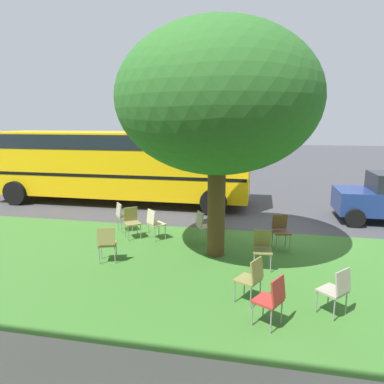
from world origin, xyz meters
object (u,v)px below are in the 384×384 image
chair_5 (154,222)px  chair_8 (107,242)px  street_tree (218,100)px  chair_4 (122,215)px  chair_0 (251,277)px  chair_9 (272,298)px  chair_1 (281,229)px  chair_6 (336,288)px  chair_3 (203,224)px  chair_7 (132,220)px  chair_2 (262,246)px  school_bus (120,160)px

chair_5 → chair_8: bearing=71.2°
street_tree → chair_4: size_ratio=6.32×
chair_0 → chair_9: size_ratio=1.00×
chair_0 → chair_4: 5.34m
chair_1 → chair_6: same height
chair_0 → chair_1: size_ratio=1.00×
chair_1 → chair_6: (-0.77, 3.23, 0.00)m
chair_4 → street_tree: bearing=156.6°
chair_4 → chair_8: size_ratio=1.00×
chair_3 → chair_9: (-1.75, 3.75, 0.00)m
chair_4 → chair_3: bearing=168.8°
chair_9 → chair_0: bearing=-64.1°
chair_3 → chair_7: size_ratio=1.00×
chair_4 → chair_7: size_ratio=1.00×
chair_8 → chair_7: bearing=-87.4°
chair_3 → chair_4: bearing=-11.2°
chair_0 → chair_7: (3.49, -3.05, 0.00)m
chair_9 → chair_3: bearing=-65.0°
street_tree → chair_3: size_ratio=6.32×
chair_1 → chair_7: 4.17m
chair_9 → chair_2: bearing=-86.3°
chair_3 → chair_9: same height
chair_5 → street_tree: bearing=157.3°
street_tree → chair_0: street_tree is taller
street_tree → chair_2: bearing=151.9°
chair_4 → chair_0: bearing=138.3°
street_tree → chair_8: bearing=22.4°
chair_3 → chair_8: same height
school_bus → chair_2: bearing=135.9°
chair_6 → school_bus: 10.18m
chair_5 → chair_8: size_ratio=1.00×
chair_2 → chair_8: (3.60, 0.40, 0.00)m
chair_0 → chair_6: (-1.44, 0.17, 0.00)m
chair_7 → school_bus: (2.02, -4.11, 1.24)m
chair_1 → chair_2: (0.48, 1.44, 0.00)m
chair_3 → chair_5: size_ratio=1.00×
chair_3 → chair_8: bearing=42.2°
chair_6 → school_bus: (6.95, -7.34, 1.24)m
chair_6 → chair_9: 1.22m
chair_4 → chair_6: same height
chair_5 → chair_8: (0.61, 1.79, 0.00)m
chair_2 → chair_5: 3.30m
chair_3 → chair_4: (2.58, -0.51, 0.00)m
chair_6 → school_bus: bearing=-46.5°
chair_1 → chair_4: (4.66, -0.49, 0.00)m
chair_4 → chair_6: (-5.42, 3.72, 0.00)m
chair_5 → chair_6: size_ratio=1.00×
chair_2 → chair_4: bearing=-24.7°
chair_3 → chair_5: bearing=1.2°
chair_0 → chair_9: (-0.35, 0.71, 0.00)m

